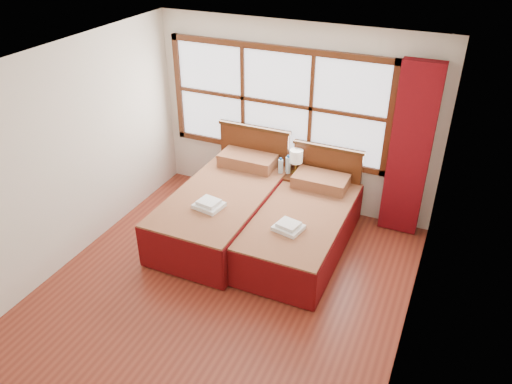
% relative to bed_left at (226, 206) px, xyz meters
% --- Properties ---
extents(floor, '(4.50, 4.50, 0.00)m').
position_rel_bed_left_xyz_m(floor, '(0.55, -1.20, -0.34)').
color(floor, maroon).
rests_on(floor, ground).
extents(ceiling, '(4.50, 4.50, 0.00)m').
position_rel_bed_left_xyz_m(ceiling, '(0.55, -1.20, 2.26)').
color(ceiling, white).
rests_on(ceiling, wall_back).
extents(wall_back, '(4.00, 0.00, 4.00)m').
position_rel_bed_left_xyz_m(wall_back, '(0.55, 1.05, 0.96)').
color(wall_back, silver).
rests_on(wall_back, floor).
extents(wall_left, '(0.00, 4.50, 4.50)m').
position_rel_bed_left_xyz_m(wall_left, '(-1.45, -1.20, 0.96)').
color(wall_left, silver).
rests_on(wall_left, floor).
extents(wall_right, '(0.00, 4.50, 4.50)m').
position_rel_bed_left_xyz_m(wall_right, '(2.55, -1.20, 0.96)').
color(wall_right, silver).
rests_on(wall_right, floor).
extents(window, '(3.16, 0.06, 1.56)m').
position_rel_bed_left_xyz_m(window, '(0.30, 1.02, 1.16)').
color(window, white).
rests_on(window, wall_back).
extents(curtain, '(0.50, 0.16, 2.30)m').
position_rel_bed_left_xyz_m(curtain, '(2.15, 0.91, 0.83)').
color(curtain, maroon).
rests_on(curtain, wall_back).
extents(bed_left, '(1.16, 2.25, 1.13)m').
position_rel_bed_left_xyz_m(bed_left, '(0.00, 0.00, 0.00)').
color(bed_left, '#3C200C').
rests_on(bed_left, floor).
extents(bed_right, '(1.06, 2.08, 1.03)m').
position_rel_bed_left_xyz_m(bed_right, '(1.10, 0.00, -0.03)').
color(bed_right, '#3C200C').
rests_on(bed_right, floor).
extents(nightstand, '(0.44, 0.43, 0.58)m').
position_rel_bed_left_xyz_m(nightstand, '(0.63, 0.80, -0.05)').
color(nightstand, '#512611').
rests_on(nightstand, floor).
extents(towels_left, '(0.37, 0.34, 0.10)m').
position_rel_bed_left_xyz_m(towels_left, '(0.03, -0.48, 0.30)').
color(towels_left, white).
rests_on(towels_left, bed_left).
extents(towels_right, '(0.37, 0.34, 0.09)m').
position_rel_bed_left_xyz_m(towels_right, '(1.07, -0.46, 0.25)').
color(towels_right, white).
rests_on(towels_right, bed_right).
extents(lamp, '(0.18, 0.18, 0.36)m').
position_rel_bed_left_xyz_m(lamp, '(0.68, 0.84, 0.49)').
color(lamp, gold).
rests_on(lamp, nightstand).
extents(bottle_near, '(0.07, 0.07, 0.25)m').
position_rel_bed_left_xyz_m(bottle_near, '(0.50, 0.72, 0.35)').
color(bottle_near, '#C1E7F9').
rests_on(bottle_near, nightstand).
extents(bottle_far, '(0.07, 0.07, 0.27)m').
position_rel_bed_left_xyz_m(bottle_far, '(0.58, 0.80, 0.36)').
color(bottle_far, '#C1E7F9').
rests_on(bottle_far, nightstand).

